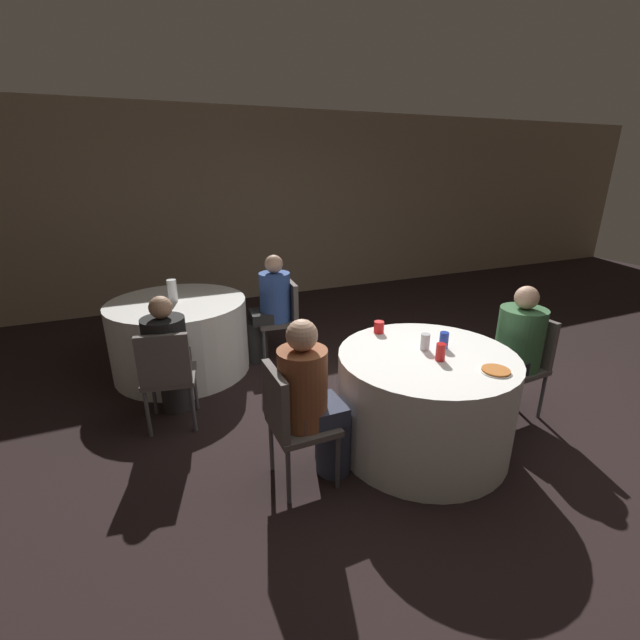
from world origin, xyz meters
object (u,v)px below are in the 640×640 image
(chair_far_south, at_px, (167,371))
(bottle_far, at_px, (172,291))
(person_green_jacket, at_px, (512,352))
(person_blue_shirt, at_px, (269,309))
(chair_far_east, at_px, (284,313))
(soda_can_red, at_px, (441,352))
(person_floral_shirt, at_px, (313,402))
(soda_can_silver, at_px, (425,342))
(person_black_shirt, at_px, (169,358))
(chair_near_west, at_px, (290,416))
(pizza_plate_near, at_px, (496,371))
(table_near, at_px, (423,400))
(chair_near_east, at_px, (524,356))
(table_far, at_px, (180,336))
(soda_can_blue, at_px, (444,340))

(chair_far_south, distance_m, bottle_far, 1.14)
(person_green_jacket, xyz_separation_m, person_blue_shirt, (-1.47, 1.88, -0.00))
(chair_far_east, relative_size, soda_can_red, 6.95)
(person_floral_shirt, bearing_deg, soda_can_silver, 94.93)
(person_black_shirt, bearing_deg, soda_can_silver, -20.70)
(chair_near_west, bearing_deg, bottle_far, -167.34)
(chair_near_west, height_order, chair_far_east, same)
(pizza_plate_near, relative_size, bottle_far, 0.92)
(table_near, distance_m, chair_near_east, 1.06)
(chair_near_east, height_order, chair_far_south, same)
(chair_far_south, height_order, person_black_shirt, person_black_shirt)
(person_blue_shirt, distance_m, soda_can_silver, 1.97)
(table_near, xyz_separation_m, soda_can_silver, (0.03, 0.08, 0.43))
(table_near, height_order, person_blue_shirt, person_blue_shirt)
(table_far, xyz_separation_m, soda_can_silver, (1.53, -1.95, 0.43))
(soda_can_blue, distance_m, soda_can_red, 0.23)
(chair_near_east, xyz_separation_m, chair_far_east, (-1.47, 1.86, 0.00))
(soda_can_red, xyz_separation_m, bottle_far, (-1.54, 2.15, 0.05))
(soda_can_red, relative_size, soda_can_silver, 1.00)
(chair_near_west, xyz_separation_m, soda_can_blue, (1.22, 0.06, 0.30))
(table_far, distance_m, person_green_jacket, 3.11)
(table_near, xyz_separation_m, pizza_plate_near, (0.24, -0.40, 0.38))
(chair_far_south, height_order, person_blue_shirt, person_blue_shirt)
(bottle_far, bearing_deg, soda_can_silver, -51.56)
(chair_near_east, relative_size, chair_far_south, 1.00)
(pizza_plate_near, distance_m, bottle_far, 3.01)
(table_far, relative_size, chair_near_east, 1.59)
(person_green_jacket, relative_size, person_floral_shirt, 0.98)
(table_near, xyz_separation_m, bottle_far, (-1.52, 2.03, 0.48))
(person_black_shirt, bearing_deg, person_green_jacket, -11.82)
(pizza_plate_near, bearing_deg, person_green_jacket, 34.68)
(pizza_plate_near, xyz_separation_m, soda_can_red, (-0.22, 0.29, 0.05))
(chair_far_south, relative_size, person_floral_shirt, 0.74)
(table_far, relative_size, chair_near_west, 1.59)
(chair_far_south, xyz_separation_m, bottle_far, (0.18, 1.07, 0.34))
(chair_far_south, bearing_deg, person_black_shirt, 90.00)
(person_green_jacket, xyz_separation_m, bottle_far, (-2.41, 1.98, 0.28))
(table_near, height_order, bottle_far, bottle_far)
(person_floral_shirt, distance_m, bottle_far, 2.16)
(soda_can_silver, bearing_deg, chair_far_east, 103.79)
(pizza_plate_near, bearing_deg, soda_can_red, 127.09)
(chair_far_east, xyz_separation_m, soda_can_red, (0.44, -2.03, 0.30))
(person_blue_shirt, relative_size, pizza_plate_near, 5.67)
(chair_far_east, distance_m, soda_can_red, 2.10)
(table_near, xyz_separation_m, chair_far_east, (-0.42, 1.92, 0.14))
(chair_far_east, xyz_separation_m, pizza_plate_near, (0.66, -2.32, 0.24))
(pizza_plate_near, relative_size, soda_can_silver, 1.65)
(pizza_plate_near, xyz_separation_m, soda_can_blue, (-0.06, 0.45, 0.05))
(chair_far_south, distance_m, person_black_shirt, 0.17)
(person_floral_shirt, bearing_deg, table_near, 90.00)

